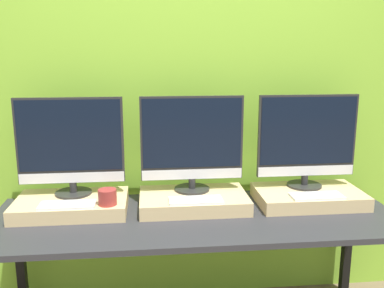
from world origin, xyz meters
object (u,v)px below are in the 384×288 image
keyboard_center (196,200)px  monitor_right (307,139)px  keyboard_left (67,205)px  monitor_left (70,144)px  keyboard_right (317,196)px  monitor_center (192,142)px  mug (107,197)px

keyboard_center → monitor_right: 0.74m
keyboard_left → monitor_left: bearing=90.0°
keyboard_center → keyboard_right: same height
monitor_left → monitor_right: 1.33m
keyboard_left → monitor_right: 1.37m
monitor_center → monitor_right: bearing=0.0°
keyboard_left → mug: size_ratio=2.98×
keyboard_left → monitor_center: monitor_center is taller
keyboard_right → keyboard_center: bearing=180.0°
keyboard_left → keyboard_right: (1.33, 0.00, 0.00)m
monitor_right → keyboard_center: bearing=-164.1°
keyboard_left → monitor_right: bearing=8.1°
keyboard_left → keyboard_center: bearing=0.0°
mug → monitor_center: size_ratio=0.17×
monitor_left → keyboard_center: bearing=-15.9°
monitor_center → keyboard_center: size_ratio=2.02×
keyboard_center → keyboard_right: 0.67m
monitor_right → monitor_left: bearing=180.0°
keyboard_center → monitor_center: bearing=90.0°
monitor_center → keyboard_left: bearing=-164.1°
mug → keyboard_left: bearing=180.0°
monitor_left → keyboard_right: bearing=-8.1°
keyboard_center → monitor_right: monitor_right is taller
mug → keyboard_right: bearing=0.0°
monitor_left → mug: (0.20, -0.19, -0.24)m
monitor_left → monitor_right: size_ratio=1.00×
mug → monitor_center: (0.46, 0.19, 0.24)m
monitor_left → keyboard_left: (-0.00, -0.19, -0.28)m
keyboard_left → monitor_center: 0.74m
keyboard_right → mug: bearing=-180.0°
monitor_left → mug: bearing=-42.8°
monitor_center → monitor_right: same height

